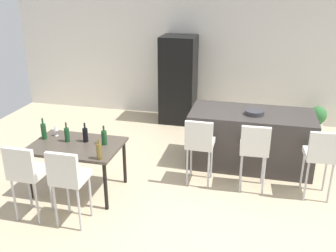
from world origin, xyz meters
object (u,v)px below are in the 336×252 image
Objects in this scene: bar_chair_middle at (254,147)px; wine_bottle_right at (44,131)px; wine_bottle_middle at (104,137)px; wine_glass_far at (56,128)px; bar_chair_left at (200,142)px; wine_bottle_left at (85,135)px; refrigerator at (178,80)px; dining_chair_near at (26,171)px; dining_chair_far at (68,176)px; wine_bottle_near at (67,134)px; kitchen_island at (250,139)px; dining_table at (76,149)px; wine_bottle_inner at (99,151)px; fruit_bowl at (254,112)px; potted_plant at (317,118)px; bar_chair_right at (321,154)px.

wine_bottle_right is (-3.00, -0.52, 0.16)m from bar_chair_middle.
wine_glass_far is at bearing 171.72° from wine_bottle_middle.
wine_bottle_left is (-1.58, -0.47, 0.15)m from bar_chair_left.
dining_chair_near is at bearing -105.03° from refrigerator.
dining_chair_far is (0.57, -0.00, 0.00)m from dining_chair_near.
wine_glass_far is at bearing 149.74° from wine_bottle_near.
kitchen_island is 6.99× the size of wine_bottle_middle.
wine_bottle_right reaches higher than dining_table.
kitchen_island is at bearing 34.18° from wine_bottle_middle.
wine_bottle_left is 0.98× the size of wine_bottle_near.
wine_bottle_left is 0.16× the size of refrigerator.
wine_bottle_left is at bearing 131.54° from wine_bottle_inner.
wine_bottle_inner is at bearing -21.98° from wine_bottle_right.
dining_chair_far is at bearing -134.75° from fruit_bowl.
fruit_bowl is at bearing -70.41° from kitchen_island.
wine_bottle_inner is (-1.95, -0.94, 0.15)m from bar_chair_middle.
dining_chair_far is 3.29× the size of wine_bottle_right.
potted_plant is (1.20, 2.60, -0.39)m from bar_chair_middle.
wine_bottle_inner is at bearing -94.46° from refrigerator.
wine_bottle_near is 0.53× the size of potted_plant.
dining_chair_far is 1.92× the size of potted_plant.
wine_glass_far is (-2.10, -0.38, 0.17)m from bar_chair_left.
bar_chair_middle is at bearing -57.36° from refrigerator.
wine_bottle_right reaches higher than wine_bottle_left.
dining_chair_far is 0.57× the size of refrigerator.
fruit_bowl is at bearing 21.88° from wine_glass_far.
wine_bottle_right reaches higher than bar_chair_middle.
wine_bottle_left is 0.63m from wine_bottle_right.
dining_table is 4.53× the size of wine_bottle_inner.
dining_chair_far reaches higher than wine_bottle_inner.
wine_bottle_right is 1.13m from wine_bottle_inner.
wine_bottle_inner is (0.67, -0.41, 0.00)m from wine_bottle_near.
bar_chair_right is 3.79m from wine_glass_far.
kitchen_island is 0.89m from bar_chair_middle.
kitchen_island is 6.87× the size of wine_bottle_left.
potted_plant is (3.15, 3.54, -0.54)m from wine_bottle_inner.
wine_bottle_near is 1.68× the size of wine_glass_far.
wine_bottle_near is (-0.26, -0.06, 0.00)m from wine_bottle_left.
dining_chair_near is 1.13m from wine_bottle_middle.
wine_bottle_inner is 0.51× the size of potted_plant.
fruit_bowl reaches higher than potted_plant.
kitchen_island is 3.61× the size of potted_plant.
wine_bottle_inner is at bearing -75.25° from wine_bottle_middle.
bar_chair_right is 1.23m from fruit_bowl.
wine_bottle_near is at bearing 81.85° from dining_chair_near.
dining_chair_far reaches higher than dining_table.
bar_chair_right reaches higher than wine_bottle_left.
bar_chair_left is 1.65m from wine_bottle_left.
dining_chair_far is 0.98m from wine_bottle_near.
wine_bottle_left is 2.63m from fruit_bowl.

